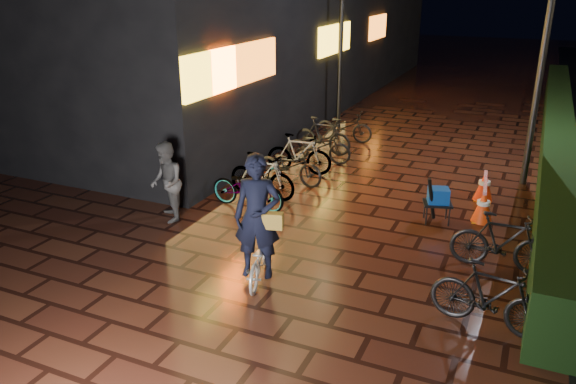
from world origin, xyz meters
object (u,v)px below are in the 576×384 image
at_px(traffic_barrier, 484,196).
at_px(cart_assembly, 438,198).
at_px(bystander_person, 166,182).
at_px(cyclist, 259,236).

relative_size(traffic_barrier, cart_assembly, 1.60).
height_order(traffic_barrier, cart_assembly, cart_assembly).
bearing_deg(bystander_person, cart_assembly, 72.13).
bearing_deg(traffic_barrier, cyclist, -123.17).
bearing_deg(bystander_person, cyclist, 22.00).
relative_size(bystander_person, traffic_barrier, 0.98).
height_order(bystander_person, cart_assembly, bystander_person).
height_order(cyclist, traffic_barrier, cyclist).
xyz_separation_m(bystander_person, cart_assembly, (4.75, 2.01, -0.27)).
distance_m(bystander_person, cart_assembly, 5.17).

